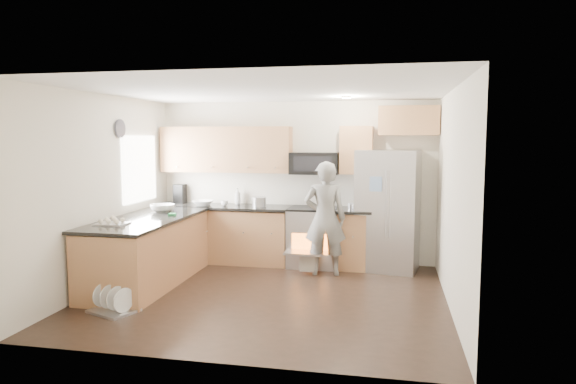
% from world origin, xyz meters
% --- Properties ---
extents(ground, '(4.50, 4.50, 0.00)m').
position_xyz_m(ground, '(0.00, 0.00, 0.00)').
color(ground, black).
rests_on(ground, ground).
extents(room_shell, '(4.54, 4.04, 2.62)m').
position_xyz_m(room_shell, '(-0.04, 0.02, 1.67)').
color(room_shell, silver).
rests_on(room_shell, ground).
extents(back_cabinet_run, '(4.45, 0.64, 2.50)m').
position_xyz_m(back_cabinet_run, '(-0.59, 1.75, 0.96)').
color(back_cabinet_run, '#9D653F').
rests_on(back_cabinet_run, ground).
extents(peninsula, '(0.96, 2.36, 1.04)m').
position_xyz_m(peninsula, '(-1.75, 0.25, 0.46)').
color(peninsula, '#9D653F').
rests_on(peninsula, ground).
extents(stove_range, '(0.76, 0.97, 1.79)m').
position_xyz_m(stove_range, '(0.35, 1.69, 0.68)').
color(stove_range, '#B7B7BC').
rests_on(stove_range, ground).
extents(refrigerator, '(1.01, 0.84, 1.84)m').
position_xyz_m(refrigerator, '(1.50, 1.70, 0.92)').
color(refrigerator, '#B7B7BC').
rests_on(refrigerator, ground).
extents(person, '(0.66, 0.47, 1.68)m').
position_xyz_m(person, '(0.60, 1.20, 0.84)').
color(person, gray).
rests_on(person, ground).
extents(dish_rack, '(0.62, 0.56, 0.31)m').
position_xyz_m(dish_rack, '(-1.60, -0.93, 0.08)').
color(dish_rack, '#B7B7BC').
rests_on(dish_rack, ground).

